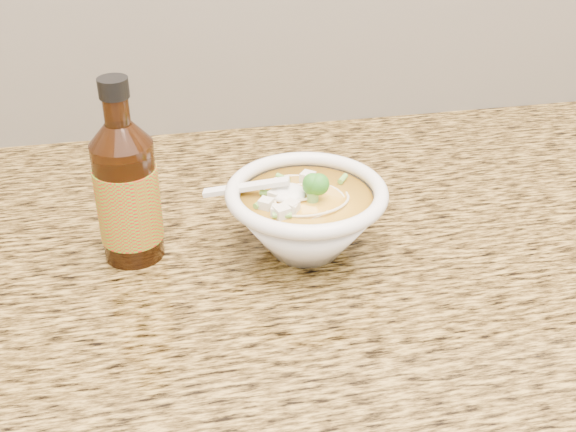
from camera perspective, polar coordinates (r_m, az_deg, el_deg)
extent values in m
cube|color=olive|center=(0.86, 9.37, -1.81)|extent=(4.00, 0.68, 0.04)
cylinder|color=white|center=(0.80, 1.41, -2.38)|extent=(0.07, 0.07, 0.01)
torus|color=white|center=(0.76, 1.48, 1.87)|extent=(0.17, 0.17, 0.02)
torus|color=beige|center=(0.77, 1.05, 1.70)|extent=(0.12, 0.12, 0.00)
torus|color=beige|center=(0.75, 1.78, 0.80)|extent=(0.07, 0.07, 0.00)
torus|color=beige|center=(0.77, 1.13, 1.54)|extent=(0.10, 0.10, 0.00)
torus|color=beige|center=(0.78, 2.21, 1.74)|extent=(0.07, 0.07, 0.00)
torus|color=beige|center=(0.76, 2.27, 0.98)|extent=(0.08, 0.08, 0.00)
torus|color=beige|center=(0.77, 0.65, 1.17)|extent=(0.05, 0.05, 0.00)
torus|color=beige|center=(0.76, 2.71, 0.45)|extent=(0.08, 0.08, 0.00)
cube|color=silver|center=(0.75, 2.80, 1.04)|extent=(0.02, 0.02, 0.01)
cube|color=silver|center=(0.76, -0.79, 1.68)|extent=(0.02, 0.02, 0.01)
cube|color=silver|center=(0.78, 4.18, 2.49)|extent=(0.02, 0.02, 0.01)
cube|color=silver|center=(0.78, 3.87, 2.30)|extent=(0.02, 0.02, 0.01)
cube|color=silver|center=(0.74, -0.35, 0.81)|extent=(0.02, 0.02, 0.01)
cube|color=silver|center=(0.80, 2.88, 3.32)|extent=(0.02, 0.02, 0.01)
cube|color=silver|center=(0.79, -0.23, 2.73)|extent=(0.02, 0.02, 0.01)
cube|color=silver|center=(0.77, -1.32, 2.23)|extent=(0.01, 0.01, 0.01)
ellipsoid|color=#196014|center=(0.75, 1.97, 2.29)|extent=(0.03, 0.03, 0.03)
cylinder|color=#6CAF43|center=(0.72, 2.48, -0.14)|extent=(0.02, 0.01, 0.01)
cylinder|color=#6CAF43|center=(0.80, 2.34, 3.24)|extent=(0.01, 0.02, 0.01)
cylinder|color=#6CAF43|center=(0.73, 2.31, 0.15)|extent=(0.02, 0.02, 0.01)
cylinder|color=#6CAF43|center=(0.80, 3.39, 3.28)|extent=(0.02, 0.02, 0.01)
cylinder|color=#6CAF43|center=(0.72, 1.84, -0.16)|extent=(0.01, 0.02, 0.01)
ellipsoid|color=white|center=(0.76, 0.00, 1.82)|extent=(0.04, 0.04, 0.01)
cube|color=white|center=(0.77, -3.34, 2.30)|extent=(0.09, 0.04, 0.02)
cylinder|color=#351707|center=(0.77, -12.49, 1.17)|extent=(0.08, 0.08, 0.13)
cylinder|color=#351707|center=(0.73, -13.41, 8.12)|extent=(0.03, 0.03, 0.03)
cylinder|color=black|center=(0.72, -13.64, 9.83)|extent=(0.04, 0.04, 0.02)
cylinder|color=red|center=(0.77, -12.47, 0.99)|extent=(0.08, 0.08, 0.08)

